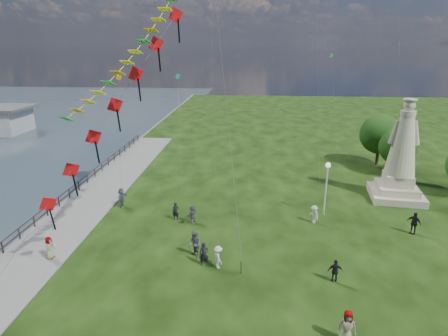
# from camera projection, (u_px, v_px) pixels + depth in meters

# --- Properties ---
(waterfront) EXTENTS (200.00, 200.00, 1.51)m
(waterfront) POSITION_uv_depth(u_px,v_px,m) (54.00, 223.00, 31.05)
(waterfront) COLOR #2E3E46
(waterfront) RESTS_ON ground
(statue) EXTENTS (5.18, 5.18, 9.48)m
(statue) POSITION_uv_depth(u_px,v_px,m) (401.00, 162.00, 34.93)
(statue) COLOR #BDB58F
(statue) RESTS_ON ground
(lamppost) EXTENTS (0.44, 0.44, 4.73)m
(lamppost) POSITION_uv_depth(u_px,v_px,m) (327.00, 178.00, 31.43)
(lamppost) COLOR silver
(lamppost) RESTS_ON ground
(tree_row) EXTENTS (9.59, 13.76, 6.23)m
(tree_row) POSITION_uv_depth(u_px,v_px,m) (404.00, 144.00, 41.36)
(tree_row) COLOR #382314
(tree_row) RESTS_ON ground
(person_0) EXTENTS (0.67, 0.49, 1.70)m
(person_0) POSITION_uv_depth(u_px,v_px,m) (204.00, 254.00, 24.83)
(person_0) COLOR black
(person_0) RESTS_ON ground
(person_1) EXTENTS (1.07, 1.09, 1.94)m
(person_1) POSITION_uv_depth(u_px,v_px,m) (195.00, 244.00, 25.78)
(person_1) COLOR #595960
(person_1) RESTS_ON ground
(person_2) EXTENTS (0.92, 1.15, 1.58)m
(person_2) POSITION_uv_depth(u_px,v_px,m) (218.00, 257.00, 24.60)
(person_2) COLOR silver
(person_2) RESTS_ON ground
(person_3) EXTENTS (0.92, 0.48, 1.55)m
(person_3) POSITION_uv_depth(u_px,v_px,m) (335.00, 271.00, 23.12)
(person_3) COLOR black
(person_3) RESTS_ON ground
(person_4) EXTENTS (0.94, 0.61, 1.84)m
(person_4) POSITION_uv_depth(u_px,v_px,m) (347.00, 327.00, 18.34)
(person_4) COLOR #595960
(person_4) RESTS_ON ground
(person_5) EXTENTS (0.85, 1.71, 1.79)m
(person_5) POSITION_uv_depth(u_px,v_px,m) (122.00, 197.00, 33.81)
(person_5) COLOR #595960
(person_5) RESTS_ON ground
(person_6) EXTENTS (0.58, 0.40, 1.56)m
(person_6) POSITION_uv_depth(u_px,v_px,m) (176.00, 211.00, 31.30)
(person_6) COLOR black
(person_6) RESTS_ON ground
(person_8) EXTENTS (0.93, 1.11, 1.53)m
(person_8) POSITION_uv_depth(u_px,v_px,m) (314.00, 214.00, 30.78)
(person_8) COLOR silver
(person_8) RESTS_ON ground
(person_9) EXTENTS (1.15, 1.15, 1.83)m
(person_9) POSITION_uv_depth(u_px,v_px,m) (414.00, 223.00, 28.98)
(person_9) COLOR black
(person_9) RESTS_ON ground
(person_10) EXTENTS (0.54, 0.82, 1.62)m
(person_10) POSITION_uv_depth(u_px,v_px,m) (50.00, 249.00, 25.51)
(person_10) COLOR #595960
(person_10) RESTS_ON ground
(person_11) EXTENTS (1.22, 1.64, 1.62)m
(person_11) POSITION_uv_depth(u_px,v_px,m) (192.00, 214.00, 30.72)
(person_11) COLOR #595960
(person_11) RESTS_ON ground
(red_kite_train) EXTENTS (9.83, 9.35, 16.37)m
(red_kite_train) POSITION_uv_depth(u_px,v_px,m) (113.00, 111.00, 23.10)
(red_kite_train) COLOR black
(red_kite_train) RESTS_ON ground
(small_kites) EXTENTS (27.34, 13.67, 27.59)m
(small_kites) POSITION_uv_depth(u_px,v_px,m) (262.00, 47.00, 38.10)
(small_kites) COLOR teal
(small_kites) RESTS_ON ground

